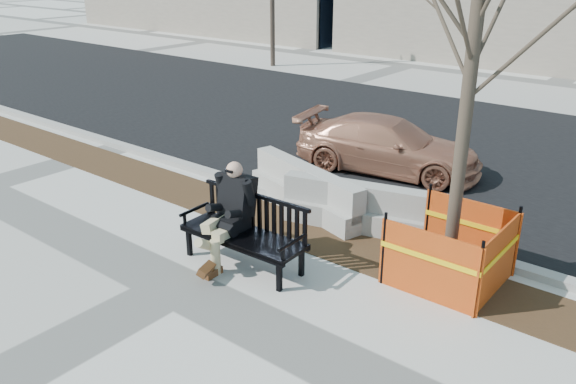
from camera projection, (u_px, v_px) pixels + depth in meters
name	position (u px, v px, depth m)	size (l,w,h in m)	color
ground	(177.00, 286.00, 8.57)	(120.00, 120.00, 0.00)	beige
mulch_strip	(288.00, 226.00, 10.45)	(40.00, 1.20, 0.02)	#47301C
asphalt_street	(441.00, 145.00, 14.93)	(60.00, 10.40, 0.01)	black
curb	(320.00, 207.00, 11.12)	(60.00, 0.25, 0.12)	#9E9B93
bench	(244.00, 265.00, 9.16)	(2.09, 0.75, 1.11)	black
seated_man	(233.00, 258.00, 9.36)	(0.68, 1.14, 1.59)	black
tree_fence	(447.00, 279.00, 8.76)	(2.25, 2.25, 5.62)	#F25A18
sedan	(386.00, 170.00, 13.16)	(1.65, 4.07, 1.18)	#AE6F53
jersey_barrier_left	(307.00, 209.00, 11.19)	(2.96, 0.59, 0.85)	#A5A29A
jersey_barrier_right	(363.00, 229.00, 10.37)	(2.94, 0.59, 0.84)	#9A9790
far_tree_left	(273.00, 66.00, 25.59)	(2.24, 2.24, 6.05)	#44352B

